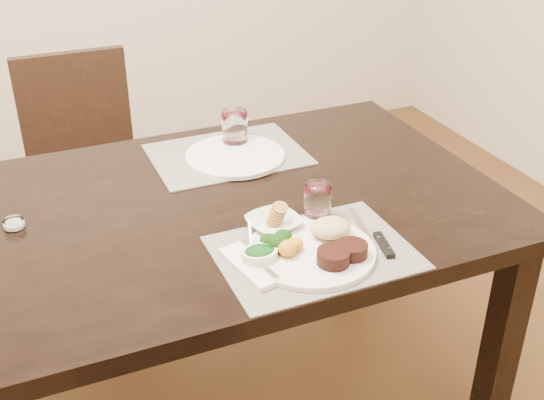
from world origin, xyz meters
name	(u,v)px	position (x,y,z in m)	size (l,w,h in m)	color
dining_table	(137,246)	(0.00, 0.00, 0.67)	(2.00, 1.00, 0.75)	black
chair_far	(85,160)	(0.00, 0.93, 0.50)	(0.42, 0.42, 0.90)	black
placemat_near	(314,253)	(0.36, -0.33, 0.75)	(0.46, 0.34, 0.00)	slate
placemat_far	(227,154)	(0.35, 0.27, 0.75)	(0.46, 0.34, 0.00)	slate
dinner_plate	(317,247)	(0.36, -0.33, 0.77)	(0.31, 0.31, 0.06)	silver
napkin_fork	(257,263)	(0.21, -0.33, 0.76)	(0.14, 0.20, 0.02)	white
steak_knife	(378,239)	(0.52, -0.34, 0.76)	(0.05, 0.25, 0.01)	white
cracker_bowl	(274,223)	(0.31, -0.19, 0.77)	(0.15, 0.15, 0.06)	silver
sauce_ramekin	(260,256)	(0.22, -0.32, 0.77)	(0.09, 0.13, 0.07)	silver
wine_glass_near	(318,203)	(0.44, -0.19, 0.80)	(0.07, 0.07, 0.10)	white
far_plate	(235,156)	(0.37, 0.23, 0.76)	(0.30, 0.30, 0.01)	silver
wine_glass_far	(235,130)	(0.40, 0.33, 0.80)	(0.08, 0.08, 0.11)	white
salt_cellar	(14,224)	(-0.29, 0.08, 0.76)	(0.05, 0.05, 0.02)	white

